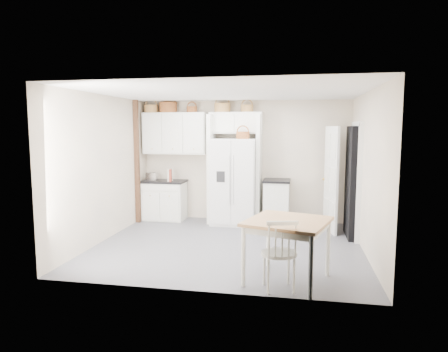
# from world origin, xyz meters

# --- Properties ---
(floor) EXTENTS (4.50, 4.50, 0.00)m
(floor) POSITION_xyz_m (0.00, 0.00, 0.00)
(floor) COLOR #525254
(floor) RESTS_ON ground
(ceiling) EXTENTS (4.50, 4.50, 0.00)m
(ceiling) POSITION_xyz_m (0.00, 0.00, 2.60)
(ceiling) COLOR white
(ceiling) RESTS_ON wall_back
(wall_back) EXTENTS (4.50, 0.00, 4.50)m
(wall_back) POSITION_xyz_m (0.00, 2.00, 1.30)
(wall_back) COLOR #B3A79A
(wall_back) RESTS_ON floor
(wall_left) EXTENTS (0.00, 4.00, 4.00)m
(wall_left) POSITION_xyz_m (-2.25, 0.00, 1.30)
(wall_left) COLOR #B3A79A
(wall_left) RESTS_ON floor
(wall_right) EXTENTS (0.00, 4.00, 4.00)m
(wall_right) POSITION_xyz_m (2.25, 0.00, 1.30)
(wall_right) COLOR #B3A79A
(wall_right) RESTS_ON floor
(refrigerator) EXTENTS (0.93, 0.75, 1.80)m
(refrigerator) POSITION_xyz_m (-0.15, 1.61, 0.90)
(refrigerator) COLOR silver
(refrigerator) RESTS_ON floor
(base_cab_left) EXTENTS (0.90, 0.57, 0.83)m
(base_cab_left) POSITION_xyz_m (-1.73, 1.70, 0.42)
(base_cab_left) COLOR white
(base_cab_left) RESTS_ON floor
(base_cab_right) EXTENTS (0.52, 0.62, 0.91)m
(base_cab_right) POSITION_xyz_m (0.73, 1.70, 0.45)
(base_cab_right) COLOR white
(base_cab_right) RESTS_ON floor
(dining_table) EXTENTS (1.23, 1.23, 0.82)m
(dining_table) POSITION_xyz_m (1.04, -1.45, 0.41)
(dining_table) COLOR #AC7A46
(dining_table) RESTS_ON floor
(windsor_chair) EXTENTS (0.53, 0.50, 0.92)m
(windsor_chair) POSITION_xyz_m (0.95, -1.75, 0.46)
(windsor_chair) COLOR white
(windsor_chair) RESTS_ON floor
(counter_left) EXTENTS (0.94, 0.61, 0.04)m
(counter_left) POSITION_xyz_m (-1.73, 1.70, 0.85)
(counter_left) COLOR black
(counter_left) RESTS_ON base_cab_left
(counter_right) EXTENTS (0.56, 0.66, 0.04)m
(counter_right) POSITION_xyz_m (0.73, 1.70, 0.93)
(counter_right) COLOR black
(counter_right) RESTS_ON base_cab_right
(toaster) EXTENTS (0.25, 0.15, 0.17)m
(toaster) POSITION_xyz_m (-2.00, 1.70, 0.95)
(toaster) COLOR silver
(toaster) RESTS_ON counter_left
(cookbook_red) EXTENTS (0.06, 0.18, 0.26)m
(cookbook_red) POSITION_xyz_m (-1.55, 1.62, 1.00)
(cookbook_red) COLOR #9D3727
(cookbook_red) RESTS_ON counter_left
(cookbook_cream) EXTENTS (0.07, 0.18, 0.27)m
(cookbook_cream) POSITION_xyz_m (-1.56, 1.62, 1.00)
(cookbook_cream) COLOR beige
(cookbook_cream) RESTS_ON counter_left
(basket_upper_a) EXTENTS (0.30, 0.30, 0.17)m
(basket_upper_a) POSITION_xyz_m (-2.04, 1.83, 2.43)
(basket_upper_a) COLOR #9F6D44
(basket_upper_a) RESTS_ON upper_cabinet
(basket_upper_b) EXTENTS (0.38, 0.38, 0.22)m
(basket_upper_b) POSITION_xyz_m (-1.65, 1.83, 2.46)
(basket_upper_b) COLOR maroon
(basket_upper_b) RESTS_ON upper_cabinet
(basket_upper_c) EXTENTS (0.22, 0.22, 0.13)m
(basket_upper_c) POSITION_xyz_m (-1.12, 1.83, 2.41)
(basket_upper_c) COLOR maroon
(basket_upper_c) RESTS_ON upper_cabinet
(basket_bridge_a) EXTENTS (0.34, 0.34, 0.19)m
(basket_bridge_a) POSITION_xyz_m (-0.45, 1.83, 2.45)
(basket_bridge_a) COLOR #9F6D44
(basket_bridge_a) RESTS_ON bridge_cabinet
(basket_bridge_b) EXTENTS (0.26, 0.26, 0.15)m
(basket_bridge_b) POSITION_xyz_m (0.08, 1.83, 2.42)
(basket_bridge_b) COLOR #9F6D44
(basket_bridge_b) RESTS_ON bridge_cabinet
(basket_fridge_b) EXTENTS (0.27, 0.27, 0.15)m
(basket_fridge_b) POSITION_xyz_m (0.04, 1.51, 1.87)
(basket_fridge_b) COLOR maroon
(basket_fridge_b) RESTS_ON refrigerator
(upper_cabinet) EXTENTS (1.40, 0.34, 0.90)m
(upper_cabinet) POSITION_xyz_m (-1.50, 1.83, 1.90)
(upper_cabinet) COLOR white
(upper_cabinet) RESTS_ON wall_back
(bridge_cabinet) EXTENTS (1.12, 0.34, 0.45)m
(bridge_cabinet) POSITION_xyz_m (-0.15, 1.83, 2.12)
(bridge_cabinet) COLOR white
(bridge_cabinet) RESTS_ON wall_back
(fridge_panel_left) EXTENTS (0.08, 0.60, 2.30)m
(fridge_panel_left) POSITION_xyz_m (-0.66, 1.70, 1.15)
(fridge_panel_left) COLOR white
(fridge_panel_left) RESTS_ON floor
(fridge_panel_right) EXTENTS (0.08, 0.60, 2.30)m
(fridge_panel_right) POSITION_xyz_m (0.36, 1.70, 1.15)
(fridge_panel_right) COLOR white
(fridge_panel_right) RESTS_ON floor
(trim_post) EXTENTS (0.09, 0.09, 2.60)m
(trim_post) POSITION_xyz_m (-2.20, 1.35, 1.30)
(trim_post) COLOR #3B2214
(trim_post) RESTS_ON floor
(doorway_void) EXTENTS (0.18, 0.85, 2.05)m
(doorway_void) POSITION_xyz_m (2.16, 1.00, 1.02)
(doorway_void) COLOR black
(doorway_void) RESTS_ON floor
(door_slab) EXTENTS (0.21, 0.79, 2.05)m
(door_slab) POSITION_xyz_m (1.80, 1.33, 1.02)
(door_slab) COLOR white
(door_slab) RESTS_ON floor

